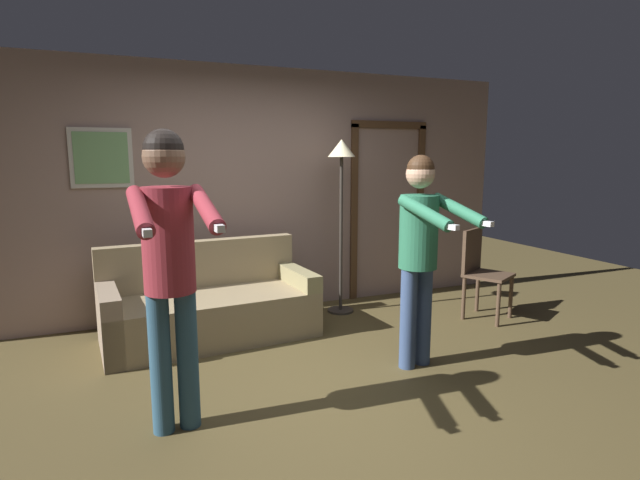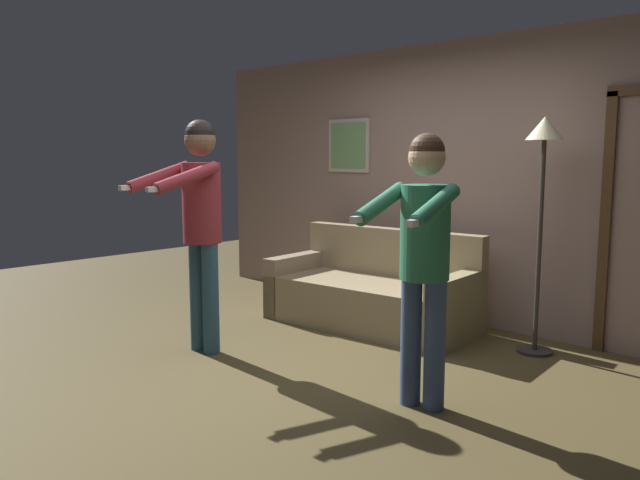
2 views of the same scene
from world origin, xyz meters
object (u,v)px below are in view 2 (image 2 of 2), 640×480
Objects in this scene: person_standing_left at (200,211)px; person_standing_right at (423,245)px; couch at (373,295)px; torchiere_lamp at (543,165)px.

person_standing_left is 1.92m from person_standing_right.
couch is 1.84m from person_standing_left.
torchiere_lamp is at bearing 9.15° from couch.
person_standing_left reaches higher than couch.
torchiere_lamp is at bearing 88.41° from person_standing_right.
person_standing_left is (-1.94, -1.79, -0.35)m from torchiere_lamp.
person_standing_left is at bearing -107.27° from couch.
person_standing_right is (1.90, 0.25, -0.11)m from person_standing_left.
torchiere_lamp reaches higher than person_standing_right.
couch is 2.07m from person_standing_right.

